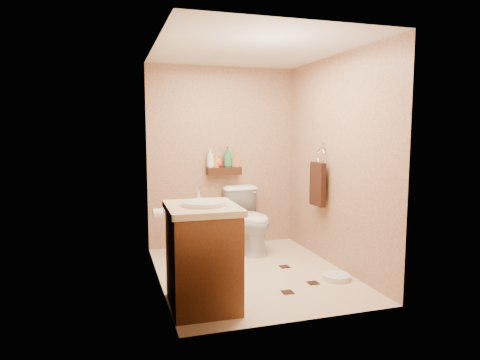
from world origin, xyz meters
name	(u,v)px	position (x,y,z in m)	size (l,w,h in m)	color
ground	(252,273)	(0.00, 0.00, 0.00)	(2.50, 2.50, 0.00)	beige
wall_back	(222,157)	(0.00, 1.25, 1.20)	(2.00, 0.04, 2.40)	tan
wall_front	(303,176)	(0.00, -1.25, 1.20)	(2.00, 0.04, 2.40)	tan
wall_left	(158,167)	(-1.00, 0.00, 1.20)	(0.04, 2.50, 2.40)	tan
wall_right	(335,162)	(1.00, 0.00, 1.20)	(0.04, 2.50, 2.40)	tan
ceiling	(252,49)	(0.00, 0.00, 2.40)	(2.00, 2.50, 0.02)	silver
wall_shelf	(224,171)	(0.00, 1.17, 1.02)	(0.46, 0.14, 0.10)	#39190F
floor_accents	(254,274)	(0.01, -0.05, 0.00)	(1.23, 1.24, 0.01)	black
toilet	(249,220)	(0.25, 0.83, 0.41)	(0.46, 0.80, 0.82)	white
vanity	(202,254)	(-0.70, -0.70, 0.47)	(0.63, 0.76, 1.05)	brown
bathroom_scale	(336,277)	(0.78, -0.46, 0.03)	(0.33, 0.33, 0.06)	white
toilet_brush	(171,241)	(-0.75, 0.98, 0.17)	(0.11, 0.11, 0.48)	#186260
towel_ring	(318,182)	(0.91, 0.25, 0.95)	(0.12, 0.30, 0.76)	silver
toilet_paper	(158,213)	(-0.94, 0.65, 0.60)	(0.12, 0.11, 0.12)	white
bottle_a	(210,158)	(-0.18, 1.17, 1.19)	(0.10, 0.10, 0.25)	white
bottle_b	(217,161)	(-0.10, 1.17, 1.16)	(0.08, 0.08, 0.18)	gold
bottle_c	(218,162)	(-0.07, 1.17, 1.14)	(0.11, 0.11, 0.14)	red
bottle_d	(228,157)	(0.05, 1.17, 1.21)	(0.11, 0.11, 0.28)	#2B824C
bottle_e	(236,160)	(0.16, 1.17, 1.16)	(0.08, 0.08, 0.18)	#DC8849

